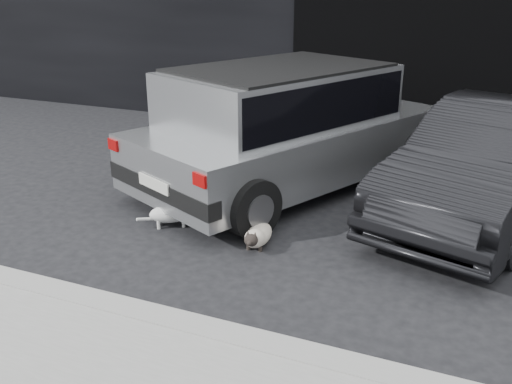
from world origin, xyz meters
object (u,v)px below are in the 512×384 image
at_px(second_car, 492,162).
at_px(cat_siamese, 257,236).
at_px(silver_hatchback, 286,121).
at_px(cat_white, 173,213).

height_order(second_car, cat_siamese, second_car).
distance_m(second_car, cat_siamese, 2.86).
xyz_separation_m(silver_hatchback, cat_siamese, (0.40, -1.90, -0.75)).
bearing_deg(second_car, silver_hatchback, -165.63).
xyz_separation_m(second_car, cat_siamese, (-2.15, -1.81, -0.54)).
relative_size(silver_hatchback, cat_siamese, 6.30).
relative_size(second_car, cat_siamese, 5.33).
xyz_separation_m(cat_siamese, cat_white, (-1.07, 0.12, 0.04)).
bearing_deg(second_car, cat_white, -135.98).
height_order(silver_hatchback, cat_siamese, silver_hatchback).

